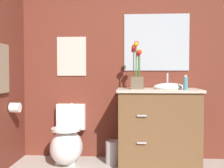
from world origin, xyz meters
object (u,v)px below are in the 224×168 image
Objects in this scene: toilet_paper_roll at (15,108)px; hanging_towel at (2,68)px; wall_mirror at (156,42)px; vanity_cabinet at (158,126)px; wall_poster at (72,56)px; toilet at (67,142)px; flower_vase at (137,72)px; soap_bottle at (185,83)px; trash_bin at (113,152)px.

hanging_towel is at bearing -105.63° from toilet_paper_roll.
vanity_cabinet is at bearing -89.49° from wall_mirror.
vanity_cabinet is 2.18× the size of wall_poster.
wall_mirror is 1.83m from hanging_towel.
toilet is at bearing -165.94° from wall_mirror.
flower_vase is at bearing 13.39° from hanging_towel.
flower_vase is 0.55m from wall_mirror.
vanity_cabinet is at bearing 5.99° from toilet_paper_roll.
wall_poster reaches higher than vanity_cabinet.
wall_poster is at bearing 160.69° from soap_bottle.
hanging_towel is at bearing -166.61° from flower_vase.
wall_mirror reaches higher than toilet_paper_roll.
hanging_towel is at bearing -174.40° from soap_bottle.
flower_vase reaches higher than trash_bin.
flower_vase is 1.47m from hanging_towel.
soap_bottle is 1.46m from wall_poster.
wall_poster is 1.08m from wall_mirror.
wall_mirror is at bearing 52.42° from flower_vase.
soap_bottle is at bearing -16.00° from flower_vase.
trash_bin is (-0.27, 0.05, -0.94)m from flower_vase.
trash_bin is 2.47× the size of toilet_paper_roll.
flower_vase is 1.44m from toilet_paper_roll.
wall_poster reaches higher than toilet.
toilet is 1.07m from wall_poster.
hanging_towel is at bearing -167.66° from vanity_cabinet.
wall_poster is at bearing 153.62° from trash_bin.
wall_poster reaches higher than hanging_towel.
wall_mirror reaches higher than trash_bin.
hanging_towel is at bearing -161.39° from trash_bin.
wall_mirror reaches higher than flower_vase.
toilet_paper_roll is at bearing -139.81° from wall_poster.
trash_bin is 0.34× the size of wall_mirror.
toilet is at bearing 178.59° from vanity_cabinet.
vanity_cabinet reaches higher than toilet_paper_roll.
flower_vase is at bearing -10.14° from trash_bin.
hanging_towel is 0.48m from toilet_paper_roll.
flower_vase is (0.82, -0.05, 0.84)m from toilet.
soap_bottle is 1.96m from hanging_towel.
flower_vase is at bearing -127.58° from wall_mirror.
soap_bottle is 0.31× the size of hanging_towel.
soap_bottle is at bearing -14.02° from trash_bin.
toilet_paper_roll reaches higher than trash_bin.
wall_mirror is 7.27× the size of toilet_paper_roll.
trash_bin is at bearing 9.90° from toilet_paper_roll.
flower_vase is 0.69× the size of wall_mirror.
hanging_towel is at bearing -158.45° from wall_mirror.
toilet is at bearing 171.42° from soap_bottle.
trash_bin is 0.55× the size of wall_poster.
toilet is 1.53m from soap_bottle.
vanity_cabinet is 9.71× the size of toilet_paper_roll.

